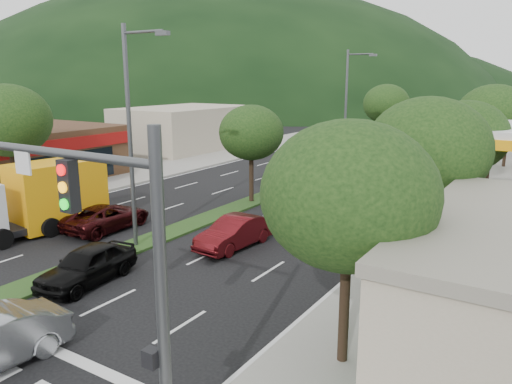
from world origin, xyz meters
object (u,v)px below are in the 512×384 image
Objects in this scene: tree_med_far at (386,104)px; tree_l_a at (8,120)px; tree_r_d at (493,116)px; car_queue_e at (332,175)px; car_queue_a at (87,265)px; motorhome at (399,152)px; tree_r_c at (466,137)px; car_queue_b at (292,210)px; tree_r_b at (428,150)px; tree_med_near at (251,133)px; tree_r_e at (510,111)px; suv_maroon at (107,217)px; car_queue_c at (235,232)px; streetlight_mid at (348,103)px; tree_r_a at (349,196)px; streetlight_near at (133,128)px; car_queue_d at (363,196)px; traffic_signal at (99,241)px; box_truck at (42,200)px.

tree_l_a reaches higher than tree_med_far.
car_queue_e is (-9.81, -4.55, -4.44)m from tree_r_d.
car_queue_a is 0.99× the size of car_queue_e.
car_queue_a is 0.42× the size of motorhome.
car_queue_b is at bearing -149.43° from tree_r_c.
tree_r_b is 13.43m from tree_med_near.
tree_r_e reaches higher than motorhome.
motorhome reaches higher than suv_maroon.
tree_l_a is 17.03m from car_queue_c.
motorhome is at bearing 174.82° from tree_r_d.
tree_r_b is 24.09m from streetlight_mid.
motorhome is at bearing 66.41° from tree_med_near.
car_queue_c is (16.43, 0.45, -4.47)m from tree_l_a.
tree_r_a reaches higher than car_queue_b.
motorhome is (-6.50, 26.59, -2.74)m from tree_r_a.
streetlight_near is 6.13m from suv_maroon.
traffic_signal is at bearing -82.36° from car_queue_d.
tree_r_c is 0.88× the size of box_truck.
tree_r_d is 0.69× the size of motorhome.
car_queue_d is at bearing 63.29° from streetlight_near.
box_truck is 25.91m from motorhome.
tree_r_a is 8.00m from tree_r_b.
tree_r_a is 18.44m from tree_med_near.
box_truck is (-17.87, -32.68, -3.23)m from tree_r_e.
tree_r_e reaches higher than car_queue_b.
suv_maroon is at bearing -165.86° from car_queue_c.
tree_r_a is at bearing -34.45° from car_queue_c.
tree_r_b is 17.19m from car_queue_e.
suv_maroon is 3.36m from box_truck.
traffic_signal is 0.97× the size of tree_l_a.
tree_med_far reaches higher than suv_maroon.
car_queue_a is (1.29, -4.00, -4.85)m from streetlight_near.
tree_r_a reaches higher than motorhome.
car_queue_e is at bearing 100.79° from car_queue_c.
tree_r_e is at bearing 90.00° from tree_r_a.
tree_r_a is 16.65m from suv_maroon.
car_queue_a is at bearing -105.81° from car_queue_d.
car_queue_c is (-5.10, 11.99, -3.93)m from traffic_signal.
tree_r_c is 17.57m from streetlight_mid.
tree_l_a reaches higher than tree_r_c.
streetlight_near is at bearing -134.51° from tree_r_c.
tree_r_c is 1.08× the size of tree_med_near.
tree_r_d reaches higher than motorhome.
tree_r_d is at bearing 57.45° from car_queue_b.
car_queue_a is at bearing -108.42° from car_queue_b.
motorhome is (3.31, 5.14, 1.33)m from car_queue_e.
tree_r_c is 0.63× the size of motorhome.
traffic_signal is 13.61m from car_queue_c.
box_truck reaches higher than car_queue_d.
tree_med_far is 1.43× the size of suv_maroon.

